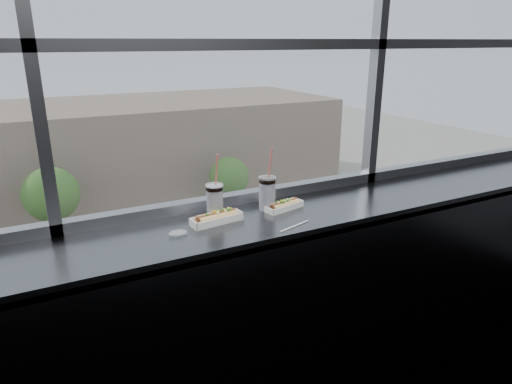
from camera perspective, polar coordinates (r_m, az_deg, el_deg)
name	(u,v)px	position (r m, az deg, el deg)	size (l,w,h in m)	color
wall_back_lower	(238,284)	(2.96, -2.24, -11.40)	(6.00, 6.00, 0.00)	black
counter	(258,223)	(2.51, 0.30, -3.86)	(6.00, 0.55, 0.06)	slate
counter_fascia	(280,328)	(2.56, 3.04, -16.64)	(6.00, 0.04, 1.04)	slate
hotdog_tray_left	(217,218)	(2.43, -4.94, -3.22)	(0.29, 0.13, 0.07)	white
hotdog_tray_right	(284,205)	(2.62, 3.56, -1.67)	(0.25, 0.13, 0.06)	white
soda_cup_left	(215,199)	(2.47, -5.18, -0.92)	(0.10, 0.10, 0.36)	white
soda_cup_right	(267,192)	(2.58, 1.41, 0.04)	(0.10, 0.10, 0.37)	white
loose_straw	(294,226)	(2.38, 4.83, -4.27)	(0.01, 0.01, 0.21)	white
wrapper	(178,233)	(2.31, -9.74, -5.04)	(0.10, 0.07, 0.02)	silver
plaza_ground	(44,185)	(47.66, -24.96, 0.78)	(120.00, 120.00, 0.00)	#A3A08F
street_asphalt	(75,307)	(25.86, -21.70, -13.21)	(80.00, 10.00, 0.06)	black
far_sidewalk	(60,248)	(33.02, -23.31, -6.40)	(80.00, 6.00, 0.04)	#A3A08F
far_building	(42,157)	(41.34, -25.23, 4.03)	(50.00, 14.00, 8.00)	gray
car_near_d	(227,294)	(23.26, -3.65, -12.62)	(5.92, 2.47, 1.97)	white
car_far_b	(85,253)	(28.98, -20.56, -7.11)	(6.34, 2.64, 2.11)	maroon
car_near_c	(34,344)	(21.87, -25.97, -16.66)	(6.39, 2.66, 2.13)	maroon
car_near_e	(339,262)	(26.35, 10.36, -8.65)	(6.69, 2.79, 2.23)	navy
car_far_c	(267,217)	(32.33, 1.41, -3.18)	(6.45, 2.69, 2.15)	silver
pedestrian_c	(124,224)	(32.71, -16.14, -3.84)	(0.90, 0.67, 2.01)	#66605B
pedestrian_b	(20,246)	(31.59, -27.44, -6.05)	(0.91, 0.68, 2.04)	#66605B
tree_center	(51,194)	(31.73, -24.25, -0.27)	(3.54, 3.54, 5.53)	#47382B
tree_right	(229,177)	(34.57, -3.39, 1.90)	(3.04, 3.04, 4.75)	#47382B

